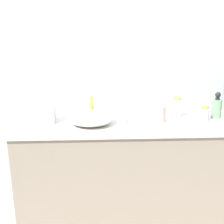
{
  "coord_description": "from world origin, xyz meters",
  "views": [
    {
      "loc": [
        -0.18,
        -1.48,
        1.5
      ],
      "look_at": [
        -0.09,
        0.39,
        0.99
      ],
      "focal_mm": 41.63,
      "sensor_mm": 36.0,
      "label": 1
    }
  ],
  "objects_px": {
    "soap_dispenser": "(217,107)",
    "candle_jar": "(124,121)",
    "perfume_bottle": "(161,113)",
    "tissue_box": "(45,114)",
    "spray_can": "(204,114)",
    "lotion_bottle": "(177,108)",
    "sink_basin": "(91,118)"
  },
  "relations": [
    {
      "from": "sink_basin",
      "to": "soap_dispenser",
      "type": "distance_m",
      "value": 1.0
    },
    {
      "from": "candle_jar",
      "to": "perfume_bottle",
      "type": "bearing_deg",
      "value": 5.39
    },
    {
      "from": "lotion_bottle",
      "to": "candle_jar",
      "type": "distance_m",
      "value": 0.46
    },
    {
      "from": "lotion_bottle",
      "to": "perfume_bottle",
      "type": "height_order",
      "value": "lotion_bottle"
    },
    {
      "from": "soap_dispenser",
      "to": "candle_jar",
      "type": "bearing_deg",
      "value": -171.21
    },
    {
      "from": "sink_basin",
      "to": "tissue_box",
      "type": "distance_m",
      "value": 0.35
    },
    {
      "from": "sink_basin",
      "to": "lotion_bottle",
      "type": "height_order",
      "value": "lotion_bottle"
    },
    {
      "from": "perfume_bottle",
      "to": "candle_jar",
      "type": "relative_size",
      "value": 2.18
    },
    {
      "from": "candle_jar",
      "to": "lotion_bottle",
      "type": "bearing_deg",
      "value": 16.79
    },
    {
      "from": "lotion_bottle",
      "to": "sink_basin",
      "type": "bearing_deg",
      "value": -168.56
    },
    {
      "from": "perfume_bottle",
      "to": "spray_can",
      "type": "bearing_deg",
      "value": 0.92
    },
    {
      "from": "spray_can",
      "to": "perfume_bottle",
      "type": "bearing_deg",
      "value": -179.08
    },
    {
      "from": "lotion_bottle",
      "to": "tissue_box",
      "type": "height_order",
      "value": "lotion_bottle"
    },
    {
      "from": "tissue_box",
      "to": "candle_jar",
      "type": "height_order",
      "value": "tissue_box"
    },
    {
      "from": "perfume_bottle",
      "to": "spray_can",
      "type": "distance_m",
      "value": 0.33
    },
    {
      "from": "lotion_bottle",
      "to": "spray_can",
      "type": "xyz_separation_m",
      "value": [
        0.18,
        -0.1,
        -0.03
      ]
    },
    {
      "from": "perfume_bottle",
      "to": "tissue_box",
      "type": "height_order",
      "value": "tissue_box"
    },
    {
      "from": "perfume_bottle",
      "to": "spray_can",
      "type": "relative_size",
      "value": 1.18
    },
    {
      "from": "sink_basin",
      "to": "lotion_bottle",
      "type": "bearing_deg",
      "value": 11.44
    },
    {
      "from": "sink_basin",
      "to": "tissue_box",
      "type": "height_order",
      "value": "tissue_box"
    },
    {
      "from": "soap_dispenser",
      "to": "tissue_box",
      "type": "relative_size",
      "value": 1.33
    },
    {
      "from": "tissue_box",
      "to": "soap_dispenser",
      "type": "bearing_deg",
      "value": 2.79
    },
    {
      "from": "soap_dispenser",
      "to": "tissue_box",
      "type": "height_order",
      "value": "soap_dispenser"
    },
    {
      "from": "sink_basin",
      "to": "lotion_bottle",
      "type": "relative_size",
      "value": 1.97
    },
    {
      "from": "soap_dispenser",
      "to": "lotion_bottle",
      "type": "bearing_deg",
      "value": 177.31
    },
    {
      "from": "tissue_box",
      "to": "sink_basin",
      "type": "bearing_deg",
      "value": -9.59
    },
    {
      "from": "soap_dispenser",
      "to": "perfume_bottle",
      "type": "distance_m",
      "value": 0.47
    },
    {
      "from": "lotion_bottle",
      "to": "tissue_box",
      "type": "distance_m",
      "value": 1.02
    },
    {
      "from": "perfume_bottle",
      "to": "tissue_box",
      "type": "xyz_separation_m",
      "value": [
        -0.87,
        0.02,
        0.0
      ]
    },
    {
      "from": "spray_can",
      "to": "candle_jar",
      "type": "relative_size",
      "value": 1.85
    },
    {
      "from": "lotion_bottle",
      "to": "spray_can",
      "type": "bearing_deg",
      "value": -28.1
    },
    {
      "from": "sink_basin",
      "to": "tissue_box",
      "type": "xyz_separation_m",
      "value": [
        -0.34,
        0.06,
        0.02
      ]
    }
  ]
}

